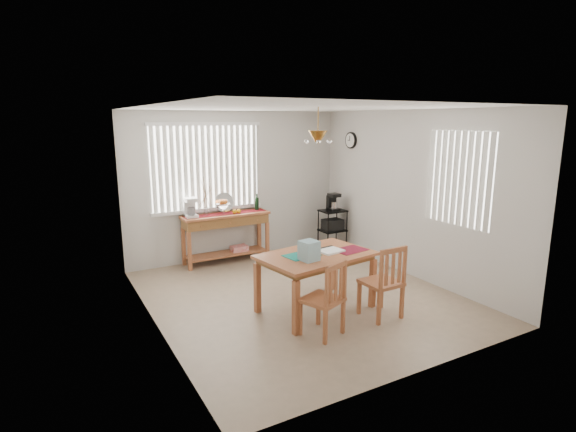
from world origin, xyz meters
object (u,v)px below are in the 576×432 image
sideboard (226,226)px  chair_left (325,299)px  chair_right (383,282)px  wire_cart (332,226)px  cart_items (333,202)px  dining_table (316,260)px

sideboard → chair_left: chair_left is taller
sideboard → chair_left: bearing=-91.0°
sideboard → chair_right: size_ratio=1.61×
chair_right → chair_left: bearing=-177.2°
wire_cart → cart_items: bearing=90.0°
dining_table → chair_right: size_ratio=1.63×
sideboard → chair_right: (0.85, -3.11, -0.18)m
chair_right → wire_cart: bearing=67.4°
dining_table → chair_left: bearing=-114.6°
sideboard → wire_cart: size_ratio=1.95×
dining_table → chair_right: bearing=-45.7°
sideboard → wire_cart: bearing=-9.4°
wire_cart → cart_items: size_ratio=2.43×
chair_left → chair_right: (0.91, 0.04, 0.03)m
cart_items → dining_table: (-1.76, -2.17, -0.26)m
wire_cart → cart_items: cart_items is taller
dining_table → chair_left: size_ratio=1.72×
wire_cart → chair_right: (-1.15, -2.78, -0.01)m
chair_left → chair_right: 0.91m
dining_table → sideboard: bearing=95.7°
chair_left → dining_table: bearing=65.4°
chair_left → wire_cart: bearing=53.9°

